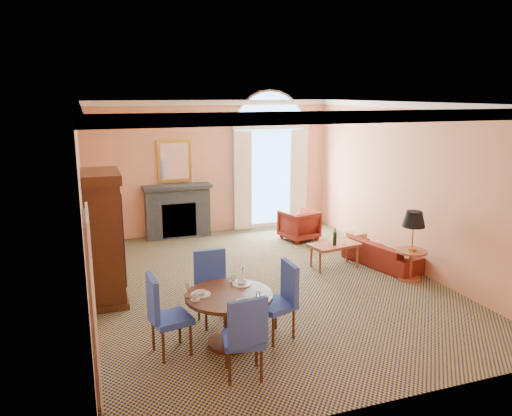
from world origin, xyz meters
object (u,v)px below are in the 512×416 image
object	(u,v)px
armoire	(104,240)
armchair	(299,225)
sofa	(382,254)
side_table	(413,236)
dining_table	(229,308)
coffee_table	(335,246)

from	to	relation	value
armoire	armchair	world-z (taller)	armoire
sofa	side_table	distance (m)	1.02
side_table	armchair	bearing A→B (deg)	105.87
dining_table	coffee_table	xyz separation A→B (m)	(2.83, 2.30, -0.10)
armoire	dining_table	world-z (taller)	armoire
armoire	side_table	bearing A→B (deg)	-9.61
coffee_table	armchair	bearing A→B (deg)	76.22
coffee_table	armoire	bearing A→B (deg)	172.17
dining_table	side_table	xyz separation A→B (m)	(3.84, 1.26, 0.28)
dining_table	armchair	xyz separation A→B (m)	(2.97, 4.31, -0.20)
dining_table	side_table	bearing A→B (deg)	18.11
armchair	coffee_table	distance (m)	2.02
sofa	side_table	xyz separation A→B (m)	(0.05, -0.84, 0.58)
dining_table	armchair	distance (m)	5.24
armoire	coffee_table	xyz separation A→B (m)	(4.31, 0.14, -0.59)
armchair	coffee_table	bearing A→B (deg)	71.59
coffee_table	side_table	world-z (taller)	side_table
armoire	dining_table	xyz separation A→B (m)	(1.48, -2.16, -0.49)
armchair	side_table	world-z (taller)	side_table
coffee_table	dining_table	bearing A→B (deg)	-150.61
dining_table	coffee_table	distance (m)	3.64
sofa	coffee_table	distance (m)	1.00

